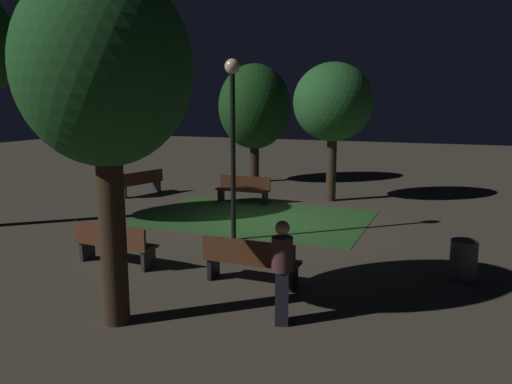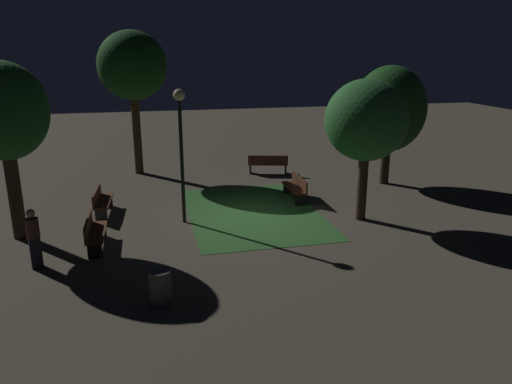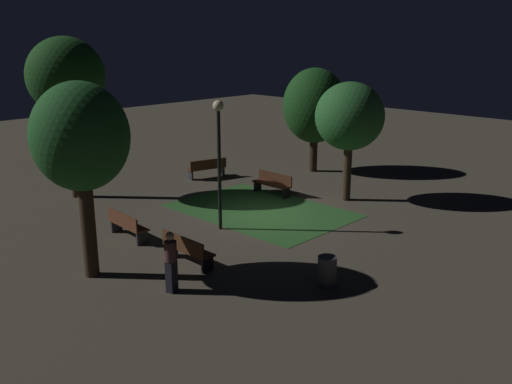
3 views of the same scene
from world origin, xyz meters
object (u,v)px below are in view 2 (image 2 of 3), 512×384
(tree_lawn_side, at_px, (366,121))
(pedestrian, at_px, (34,237))
(bench_path_side, at_px, (268,164))
(tree_back_left, at_px, (3,113))
(trash_bin, at_px, (160,287))
(lamp_post_near_wall, at_px, (181,133))
(tree_right_canopy, at_px, (389,109))
(tree_tall_center, at_px, (132,67))
(bench_back_row, at_px, (94,232))
(bench_near_trees, at_px, (101,200))
(bench_front_right, at_px, (296,187))

(tree_lawn_side, relative_size, pedestrian, 2.87)
(bench_path_side, height_order, tree_back_left, tree_back_left)
(trash_bin, bearing_deg, lamp_post_near_wall, 169.33)
(tree_right_canopy, height_order, lamp_post_near_wall, tree_right_canopy)
(tree_tall_center, xyz_separation_m, lamp_post_near_wall, (7.05, 1.43, -1.77))
(bench_back_row, height_order, bench_path_side, same)
(tree_right_canopy, xyz_separation_m, tree_tall_center, (-4.12, -10.10, 1.62))
(bench_near_trees, xyz_separation_m, lamp_post_near_wall, (1.48, 2.70, 2.47))
(bench_front_right, bearing_deg, trash_bin, -38.10)
(tree_right_canopy, distance_m, tree_back_left, 14.00)
(bench_front_right, distance_m, tree_tall_center, 9.01)
(bench_back_row, bearing_deg, tree_tall_center, 171.60)
(bench_path_side, distance_m, lamp_post_near_wall, 7.45)
(lamp_post_near_wall, distance_m, pedestrian, 5.27)
(bench_back_row, xyz_separation_m, lamp_post_near_wall, (-1.55, 2.70, 2.47))
(tree_back_left, bearing_deg, bench_back_row, 60.18)
(lamp_post_near_wall, bearing_deg, pedestrian, -57.08)
(bench_back_row, xyz_separation_m, trash_bin, (3.64, 1.72, -0.09))
(tree_right_canopy, relative_size, pedestrian, 3.02)
(bench_front_right, height_order, lamp_post_near_wall, lamp_post_near_wall)
(tree_lawn_side, bearing_deg, bench_front_right, -151.24)
(bench_back_row, bearing_deg, bench_path_side, 135.65)
(bench_near_trees, bearing_deg, bench_front_right, 90.82)
(bench_path_side, bearing_deg, trash_bin, -25.99)
(tree_lawn_side, bearing_deg, pedestrian, -80.81)
(tree_right_canopy, bearing_deg, lamp_post_near_wall, -71.32)
(bench_back_row, height_order, bench_front_right, same)
(tree_right_canopy, relative_size, tree_lawn_side, 1.05)
(tree_right_canopy, relative_size, lamp_post_near_wall, 1.13)
(tree_right_canopy, bearing_deg, tree_lawn_side, -36.10)
(bench_near_trees, relative_size, tree_lawn_side, 0.39)
(bench_near_trees, relative_size, bench_back_row, 1.01)
(bench_near_trees, bearing_deg, tree_tall_center, 167.14)
(bench_near_trees, bearing_deg, pedestrian, -18.23)
(lamp_post_near_wall, xyz_separation_m, pedestrian, (2.62, -4.05, -2.10))
(bench_path_side, height_order, tree_right_canopy, tree_right_canopy)
(bench_back_row, distance_m, trash_bin, 4.03)
(bench_back_row, bearing_deg, bench_near_trees, 180.00)
(bench_path_side, relative_size, tree_right_canopy, 0.38)
(bench_front_right, bearing_deg, tree_lawn_side, 28.76)
(bench_front_right, height_order, tree_right_canopy, tree_right_canopy)
(lamp_post_near_wall, distance_m, trash_bin, 5.88)
(tree_tall_center, distance_m, trash_bin, 13.00)
(bench_near_trees, bearing_deg, tree_right_canopy, 97.25)
(bench_near_trees, height_order, tree_right_canopy, tree_right_canopy)
(tree_right_canopy, bearing_deg, bench_near_trees, -82.75)
(bench_path_side, relative_size, tree_back_left, 0.36)
(tree_tall_center, relative_size, lamp_post_near_wall, 1.45)
(lamp_post_near_wall, bearing_deg, tree_right_canopy, 108.68)
(trash_bin, bearing_deg, tree_tall_center, -177.90)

